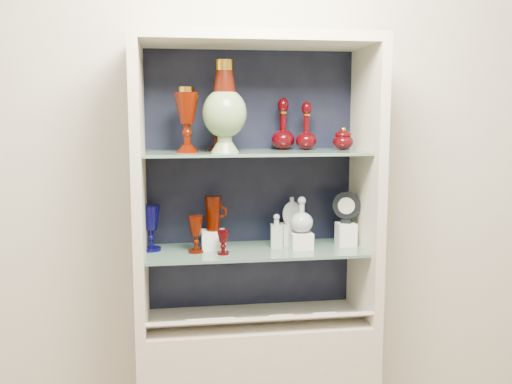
{
  "coord_description": "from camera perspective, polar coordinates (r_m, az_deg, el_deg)",
  "views": [
    {
      "loc": [
        -0.34,
        -0.81,
        1.63
      ],
      "look_at": [
        0.0,
        1.53,
        1.3
      ],
      "focal_mm": 40.0,
      "sensor_mm": 36.0,
      "label": 1
    }
  ],
  "objects": [
    {
      "name": "cameo_medallion",
      "position": [
        2.52,
        9.04,
        -1.49
      ],
      "size": [
        0.13,
        0.09,
        0.14
      ],
      "primitive_type": null,
      "rotation": [
        0.0,
        0.0,
        -0.41
      ],
      "color": "black",
      "rests_on": "riser_cameo_medallion"
    },
    {
      "name": "ruby_goblet_tall",
      "position": [
        2.39,
        -6.04,
        -4.22
      ],
      "size": [
        0.06,
        0.06,
        0.15
      ],
      "primitive_type": null,
      "rotation": [
        0.0,
        0.0,
        0.0
      ],
      "color": "#4C0E00",
      "rests_on": "shelf_lower"
    },
    {
      "name": "label_card_1",
      "position": [
        2.38,
        -5.82,
        -12.62
      ],
      "size": [
        0.1,
        0.06,
        0.03
      ],
      "primitive_type": "cube",
      "rotation": [
        -0.44,
        0.0,
        0.0
      ],
      "color": "white",
      "rests_on": "label_ledge"
    },
    {
      "name": "riser_clear_round_decanter",
      "position": [
        2.46,
        4.55,
        -4.86
      ],
      "size": [
        0.09,
        0.09,
        0.07
      ],
      "primitive_type": "cube",
      "color": "silver",
      "rests_on": "shelf_lower"
    },
    {
      "name": "label_card_3",
      "position": [
        2.39,
        -3.42,
        -12.54
      ],
      "size": [
        0.1,
        0.06,
        0.03
      ],
      "primitive_type": "cube",
      "rotation": [
        -0.44,
        0.0,
        0.0
      ],
      "color": "white",
      "rests_on": "label_ledge"
    },
    {
      "name": "riser_ruby_pitcher",
      "position": [
        2.46,
        -4.29,
        -4.78
      ],
      "size": [
        0.1,
        0.1,
        0.08
      ],
      "primitive_type": "cube",
      "color": "silver",
      "rests_on": "shelf_lower"
    },
    {
      "name": "cobalt_goblet",
      "position": [
        2.45,
        -10.47,
        -3.56
      ],
      "size": [
        0.11,
        0.11,
        0.19
      ],
      "primitive_type": null,
      "rotation": [
        0.0,
        0.0,
        -0.4
      ],
      "color": "#070443",
      "rests_on": "shelf_lower"
    },
    {
      "name": "clear_square_bottle",
      "position": [
        2.47,
        2.06,
        -3.9
      ],
      "size": [
        0.06,
        0.06,
        0.15
      ],
      "primitive_type": null,
      "rotation": [
        0.0,
        0.0,
        -0.09
      ],
      "color": "#9FAEB7",
      "rests_on": "shelf_lower"
    },
    {
      "name": "pedestal_lamp_right",
      "position": [
        2.44,
        -3.95,
        6.79
      ],
      "size": [
        0.1,
        0.1,
        0.22
      ],
      "primitive_type": null,
      "rotation": [
        0.0,
        0.0,
        0.15
      ],
      "color": "#4C0E00",
      "rests_on": "shelf_upper"
    },
    {
      "name": "ruby_decanter_b",
      "position": [
        2.48,
        2.73,
        6.97
      ],
      "size": [
        0.11,
        0.11,
        0.24
      ],
      "primitive_type": null,
      "rotation": [
        0.0,
        0.0,
        -0.13
      ],
      "color": "#420206",
      "rests_on": "shelf_upper"
    },
    {
      "name": "shelf_lower",
      "position": [
        2.45,
        -0.07,
        -5.87
      ],
      "size": [
        0.92,
        0.34,
        0.01
      ],
      "primitive_type": "cube",
      "color": "slate",
      "rests_on": "cabinet_side_left"
    },
    {
      "name": "ruby_goblet_small",
      "position": [
        2.36,
        -3.31,
        -5.06
      ],
      "size": [
        0.06,
        0.06,
        0.1
      ],
      "primitive_type": null,
      "rotation": [
        0.0,
        0.0,
        0.29
      ],
      "color": "#420206",
      "rests_on": "shelf_lower"
    },
    {
      "name": "label_card_0",
      "position": [
        2.46,
        6.67,
        -11.98
      ],
      "size": [
        0.1,
        0.06,
        0.03
      ],
      "primitive_type": "cube",
      "rotation": [
        -0.44,
        0.0,
        0.0
      ],
      "color": "white",
      "rests_on": "label_ledge"
    },
    {
      "name": "riser_cameo_medallion",
      "position": [
        2.54,
        8.98,
        -4.2
      ],
      "size": [
        0.08,
        0.08,
        0.1
      ],
      "primitive_type": "cube",
      "color": "silver",
      "rests_on": "shelf_lower"
    },
    {
      "name": "label_card_2",
      "position": [
        2.42,
        2.39,
        -12.27
      ],
      "size": [
        0.1,
        0.06,
        0.03
      ],
      "primitive_type": "cube",
      "rotation": [
        -0.44,
        0.0,
        0.0
      ],
      "color": "white",
      "rests_on": "label_ledge"
    },
    {
      "name": "cabinet_top_cap",
      "position": [
        2.38,
        0.0,
        14.95
      ],
      "size": [
        1.0,
        0.4,
        0.04
      ],
      "primitive_type": "cube",
      "color": "beige",
      "rests_on": "cabinet_side_left"
    },
    {
      "name": "pedestal_lamp_left",
      "position": [
        2.32,
        -6.93,
        7.17
      ],
      "size": [
        0.12,
        0.12,
        0.26
      ],
      "primitive_type": null,
      "rotation": [
        0.0,
        0.0,
        -0.24
      ],
      "color": "#4C0E00",
      "rests_on": "shelf_upper"
    },
    {
      "name": "cabinet_back_panel",
      "position": [
        2.57,
        -0.62,
        1.13
      ],
      "size": [
        0.98,
        0.02,
        1.15
      ],
      "primitive_type": "cube",
      "color": "black",
      "rests_on": "cabinet_base"
    },
    {
      "name": "lidded_bowl",
      "position": [
        2.5,
        8.7,
        5.35
      ],
      "size": [
        0.12,
        0.12,
        0.1
      ],
      "primitive_type": null,
      "rotation": [
        0.0,
        0.0,
        0.36
      ],
      "color": "#420206",
      "rests_on": "shelf_upper"
    },
    {
      "name": "riser_flat_flask",
      "position": [
        2.55,
        3.58,
        -4.19
      ],
      "size": [
        0.09,
        0.09,
        0.09
      ],
      "primitive_type": "cube",
      "color": "silver",
      "rests_on": "shelf_lower"
    },
    {
      "name": "cabinet_side_right",
      "position": [
        2.5,
        10.96,
        0.79
      ],
      "size": [
        0.04,
        0.4,
        1.15
      ],
      "primitive_type": "cube",
      "color": "beige",
      "rests_on": "cabinet_base"
    },
    {
      "name": "wall_back",
      "position": [
        2.59,
        -0.71,
        2.86
      ],
      "size": [
        3.5,
        0.02,
        2.8
      ],
      "primitive_type": "cube",
      "color": "beige",
      "rests_on": "ground"
    },
    {
      "name": "clear_round_decanter",
      "position": [
        2.44,
        4.58,
        -2.36
      ],
      "size": [
        0.12,
        0.12,
        0.15
      ],
      "primitive_type": null,
      "rotation": [
        0.0,
        0.0,
        -0.32
      ],
      "color": "#9FAEB7",
      "rests_on": "riser_clear_round_decanter"
    },
    {
      "name": "enamel_urn",
      "position": [
        2.31,
        -3.16,
        8.52
      ],
      "size": [
        0.2,
        0.2,
        0.37
      ],
      "primitive_type": null,
      "rotation": [
        0.0,
        0.0,
        0.16
      ],
      "color": "#0F4C2C",
      "rests_on": "shelf_upper"
    },
    {
      "name": "cabinet_side_left",
      "position": [
        2.36,
        -11.6,
        0.37
      ],
      "size": [
        0.04,
        0.4,
        1.15
      ],
      "primitive_type": "cube",
      "color": "beige",
      "rests_on": "cabinet_base"
    },
    {
      "name": "label_ledge",
      "position": [
        2.41,
        0.39,
        -12.71
      ],
      "size": [
        0.92,
        0.17,
        0.09
      ],
      "primitive_type": "cube",
      "rotation": [
        -0.44,
        0.0,
        0.0
      ],
      "color": "beige",
      "rests_on": "cabinet_base"
    },
    {
      "name": "flat_flask",
      "position": [
        2.53,
        3.6,
        -1.82
      ],
      "size": [
        0.09,
        0.05,
        0.12
      ],
      "primitive_type": null,
      "rotation": [
        0.0,
        0.0,
        0.23
      ],
      "color": "silver",
      "rests_on": "riser_flat_flask"
    },
    {
      "name": "ruby_decanter_a",
      "position": [
        2.48,
        5.07,
        6.9
      ],
      "size": [
        0.11,
        0.11,
        0.23
      ],
      "primitive_type": null,
      "rotation": [
        0.0,
        0.0,
        0.25
      ],
      "color": "#420206",
      "rests_on": "shelf_upper"
    },
    {
      "name": "ruby_pitcher",
      "position": [
        2.43,
        -4.31,
        -2.15
      ],
      "size": [
        0.13,
        0.1,
        0.15
      ],
      "primitive_type": null,
      "rotation": [
        0.0,
        0.0,
        -0.25
      ],
      "color": "#4C0E00",
      "rests_on": "riser_ruby_pitcher"
    },
    {
      "name": "shelf_upper",
      "position": [
        2.39,
        -0.07,
        3.96
      ],
      "size": [
        0.92,
        0.34,
        0.01
      ],
      "primitive_type": "cube",
      "color": "slate",
      "rests_on": "cabinet_side_left"
    }
  ]
}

